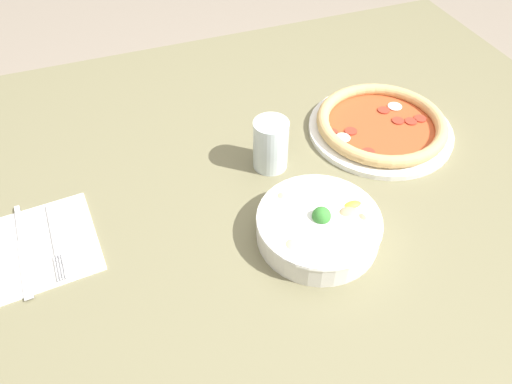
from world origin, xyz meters
name	(u,v)px	position (x,y,z in m)	size (l,w,h in m)	color
ground_plane	(287,342)	(0.00, 0.00, 0.00)	(8.00, 8.00, 0.00)	gray
dining_table	(301,192)	(0.00, 0.00, 0.66)	(1.32, 1.10, 0.75)	#706B4C
pizza	(381,125)	(-0.19, -0.03, 0.77)	(0.31, 0.31, 0.04)	white
bowl	(318,225)	(0.06, 0.18, 0.78)	(0.21, 0.21, 0.07)	white
napkin	(38,247)	(0.52, 0.04, 0.75)	(0.21, 0.21, 0.00)	white
fork	(55,240)	(0.49, 0.04, 0.75)	(0.02, 0.18, 0.00)	silver
knife	(22,245)	(0.54, 0.03, 0.75)	(0.02, 0.21, 0.01)	silver
glass	(271,145)	(0.07, -0.02, 0.80)	(0.07, 0.07, 0.10)	silver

